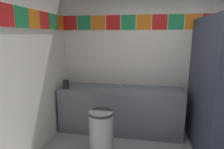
# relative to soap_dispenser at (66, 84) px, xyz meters

# --- Properties ---
(wall_back) EXTENTS (4.23, 0.09, 2.64)m
(wall_back) POSITION_rel_soap_dispenser_xyz_m (1.93, 0.49, 0.41)
(wall_back) COLOR silver
(wall_back) RESTS_ON ground_plane
(wall_side) EXTENTS (0.09, 3.45, 2.64)m
(wall_side) POSITION_rel_soap_dispenser_xyz_m (-0.23, -1.28, 0.41)
(wall_side) COLOR silver
(wall_side) RESTS_ON ground_plane
(vanity_counter) EXTENTS (2.23, 0.57, 0.84)m
(vanity_counter) POSITION_rel_soap_dispenser_xyz_m (0.98, 0.17, -0.49)
(vanity_counter) COLOR slate
(vanity_counter) RESTS_ON ground_plane
(faucet_center) EXTENTS (0.04, 0.10, 0.14)m
(faucet_center) POSITION_rel_soap_dispenser_xyz_m (0.98, 0.26, -0.03)
(faucet_center) COLOR silver
(faucet_center) RESTS_ON vanity_counter
(soap_dispenser) EXTENTS (0.09, 0.09, 0.16)m
(soap_dispenser) POSITION_rel_soap_dispenser_xyz_m (0.00, 0.00, 0.00)
(soap_dispenser) COLOR black
(soap_dispenser) RESTS_ON vanity_counter
(stall_divider) EXTENTS (0.92, 1.34, 2.06)m
(stall_divider) POSITION_rel_soap_dispenser_xyz_m (2.41, -0.47, 0.11)
(stall_divider) COLOR #33384C
(stall_divider) RESTS_ON ground_plane
(toilet) EXTENTS (0.39, 0.49, 0.74)m
(toilet) POSITION_rel_soap_dispenser_xyz_m (2.73, -0.05, -0.61)
(toilet) COLOR white
(toilet) RESTS_ON ground_plane
(trash_bin) EXTENTS (0.36, 0.36, 0.72)m
(trash_bin) POSITION_rel_soap_dispenser_xyz_m (0.81, -0.65, -0.56)
(trash_bin) COLOR #999EA3
(trash_bin) RESTS_ON ground_plane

